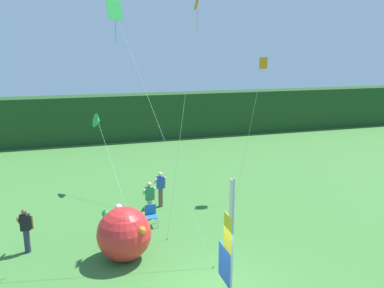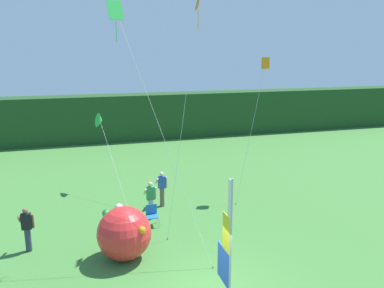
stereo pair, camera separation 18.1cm
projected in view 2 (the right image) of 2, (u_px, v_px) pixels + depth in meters
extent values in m
cube|color=#1E421E|center=(125.00, 117.00, 32.65)|extent=(80.00, 2.40, 3.78)
cylinder|color=#B7B7BC|center=(231.00, 250.00, 10.59)|extent=(0.06, 0.06, 4.11)
cube|color=blue|center=(224.00, 265.00, 11.25)|extent=(0.02, 0.97, 1.09)
cube|color=yellow|center=(227.00, 233.00, 10.82)|extent=(0.02, 0.60, 1.09)
cube|color=white|center=(230.00, 199.00, 10.40)|extent=(0.02, 0.23, 1.09)
cylinder|color=#B7B2A3|center=(151.00, 209.00, 17.28)|extent=(0.22, 0.22, 0.93)
cube|color=#2D8E4C|center=(151.00, 193.00, 17.10)|extent=(0.36, 0.20, 0.60)
sphere|color=beige|center=(150.00, 184.00, 17.00)|extent=(0.20, 0.20, 0.20)
cylinder|color=beige|center=(145.00, 192.00, 17.08)|extent=(0.09, 0.48, 0.42)
cylinder|color=beige|center=(156.00, 193.00, 17.17)|extent=(0.09, 0.14, 0.56)
cylinder|color=#2D334C|center=(28.00, 240.00, 14.52)|extent=(0.22, 0.22, 0.90)
cube|color=black|center=(26.00, 221.00, 14.34)|extent=(0.36, 0.20, 0.61)
sphere|color=brown|center=(25.00, 211.00, 14.24)|extent=(0.20, 0.20, 0.20)
cylinder|color=brown|center=(20.00, 219.00, 14.32)|extent=(0.09, 0.48, 0.42)
cylinder|color=brown|center=(33.00, 221.00, 14.42)|extent=(0.09, 0.14, 0.56)
cylinder|color=brown|center=(162.00, 197.00, 18.73)|extent=(0.22, 0.22, 0.93)
cube|color=#284CA8|center=(162.00, 182.00, 18.55)|extent=(0.36, 0.20, 0.58)
sphere|color=beige|center=(162.00, 174.00, 18.45)|extent=(0.20, 0.20, 0.20)
cylinder|color=beige|center=(157.00, 181.00, 18.53)|extent=(0.09, 0.48, 0.42)
cylinder|color=beige|center=(167.00, 182.00, 18.63)|extent=(0.09, 0.14, 0.56)
sphere|color=red|center=(124.00, 233.00, 13.89)|extent=(1.95, 1.95, 1.95)
sphere|color=green|center=(106.00, 213.00, 13.90)|extent=(0.27, 0.27, 0.27)
sphere|color=orange|center=(142.00, 230.00, 13.27)|extent=(0.27, 0.27, 0.27)
sphere|color=white|center=(119.00, 207.00, 14.22)|extent=(0.27, 0.27, 0.27)
cylinder|color=#BCBCC1|center=(148.00, 224.00, 16.38)|extent=(0.03, 0.03, 0.42)
cylinder|color=#BCBCC1|center=(159.00, 223.00, 16.50)|extent=(0.03, 0.03, 0.42)
cylinder|color=#BCBCC1|center=(146.00, 220.00, 16.83)|extent=(0.03, 0.03, 0.42)
cylinder|color=#BCBCC1|center=(157.00, 218.00, 16.95)|extent=(0.03, 0.03, 0.42)
cube|color=#1E66B2|center=(152.00, 216.00, 16.61)|extent=(0.48, 0.48, 0.03)
cube|color=#1E66B2|center=(151.00, 209.00, 16.78)|extent=(0.48, 0.03, 0.44)
cylinder|color=brown|center=(168.00, 239.00, 15.48)|extent=(0.03, 0.03, 0.08)
cylinder|color=silver|center=(182.00, 124.00, 15.02)|extent=(1.52, 0.88, 9.18)
cube|color=orange|center=(198.00, 0.00, 14.55)|extent=(0.23, 0.50, 0.66)
cylinder|color=orange|center=(198.00, 20.00, 14.71)|extent=(0.02, 0.02, 0.70)
cylinder|color=brown|center=(213.00, 267.00, 13.44)|extent=(0.03, 0.03, 0.08)
cylinder|color=silver|center=(164.00, 140.00, 13.39)|extent=(2.71, 2.83, 8.70)
cube|color=green|center=(115.00, 10.00, 13.32)|extent=(0.56, 0.38, 0.67)
cylinder|color=green|center=(116.00, 32.00, 13.49)|extent=(0.02, 0.02, 0.70)
cylinder|color=brown|center=(236.00, 204.00, 18.99)|extent=(0.03, 0.03, 0.08)
cylinder|color=silver|center=(251.00, 134.00, 19.10)|extent=(1.95, 1.36, 6.74)
cube|color=orange|center=(265.00, 63.00, 19.19)|extent=(0.49, 0.52, 0.58)
cylinder|color=brown|center=(128.00, 209.00, 18.37)|extent=(0.03, 0.03, 0.08)
cylinder|color=silver|center=(113.00, 163.00, 19.51)|extent=(0.94, 3.62, 3.74)
cone|color=green|center=(100.00, 120.00, 20.63)|extent=(0.64, 0.86, 0.81)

